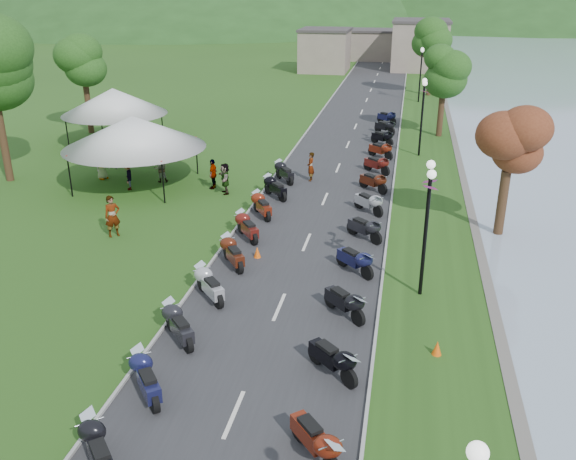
# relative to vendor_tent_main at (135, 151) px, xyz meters

# --- Properties ---
(road) EXTENTS (7.00, 120.00, 0.02)m
(road) POSITION_rel_vendor_tent_main_xyz_m (10.95, 11.56, -1.99)
(road) COLOR #303033
(road) RESTS_ON ground
(hills_backdrop) EXTENTS (360.00, 120.00, 76.00)m
(hills_backdrop) POSITION_rel_vendor_tent_main_xyz_m (10.95, 171.56, -2.00)
(hills_backdrop) COLOR #285621
(hills_backdrop) RESTS_ON ground
(far_building) EXTENTS (18.00, 16.00, 5.00)m
(far_building) POSITION_rel_vendor_tent_main_xyz_m (8.95, 56.56, 0.50)
(far_building) COLOR gray
(far_building) RESTS_ON ground
(moto_row_left) EXTENTS (2.60, 34.26, 1.10)m
(moto_row_left) POSITION_rel_vendor_tent_main_xyz_m (8.29, -13.79, -1.45)
(moto_row_left) COLOR #331411
(moto_row_left) RESTS_ON ground
(moto_row_right) EXTENTS (2.60, 44.57, 1.10)m
(moto_row_right) POSITION_rel_vendor_tent_main_xyz_m (13.37, -2.05, -1.45)
(moto_row_right) COLOR #331411
(moto_row_right) RESTS_ON ground
(vendor_tent_main) EXTENTS (5.35, 5.35, 4.00)m
(vendor_tent_main) POSITION_rel_vendor_tent_main_xyz_m (0.00, 0.00, 0.00)
(vendor_tent_main) COLOR silver
(vendor_tent_main) RESTS_ON ground
(vendor_tent_side) EXTENTS (4.91, 4.91, 4.00)m
(vendor_tent_side) POSITION_rel_vendor_tent_main_xyz_m (-5.34, 8.52, 0.00)
(vendor_tent_side) COLOR silver
(vendor_tent_side) RESTS_ON ground
(tree_lakeside) EXTENTS (2.48, 2.48, 6.88)m
(tree_lakeside) POSITION_rel_vendor_tent_main_xyz_m (19.56, -3.64, 1.44)
(tree_lakeside) COLOR #2B5F1C
(tree_lakeside) RESTS_ON ground
(pedestrian_a) EXTENTS (0.88, 0.87, 1.96)m
(pedestrian_a) POSITION_rel_vendor_tent_main_xyz_m (2.10, -7.40, -2.00)
(pedestrian_a) COLOR slate
(pedestrian_a) RESTS_ON ground
(pedestrian_b) EXTENTS (0.87, 0.68, 1.59)m
(pedestrian_b) POSITION_rel_vendor_tent_main_xyz_m (1.11, 0.78, -2.00)
(pedestrian_b) COLOR slate
(pedestrian_b) RESTS_ON ground
(pedestrian_c) EXTENTS (0.86, 1.15, 1.65)m
(pedestrian_c) POSITION_rel_vendor_tent_main_xyz_m (-0.15, -0.95, -2.00)
(pedestrian_c) COLOR slate
(pedestrian_c) RESTS_ON ground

